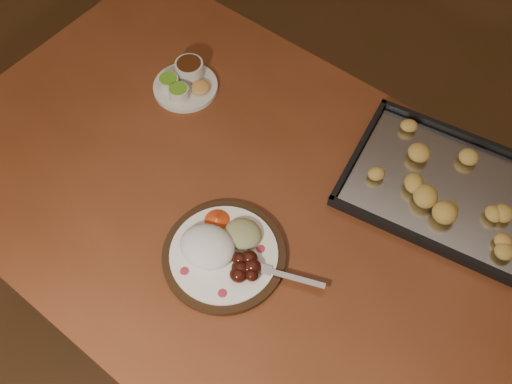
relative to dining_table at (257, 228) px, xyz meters
The scene contains 5 objects.
ground 0.71m from the dining_table, 150.82° to the left, with size 4.00×4.00×0.00m, color brown.
dining_table is the anchor object (origin of this frame).
dinner_plate 0.18m from the dining_table, 94.55° to the right, with size 0.34×0.25×0.06m.
condiment_saucer 0.41m from the dining_table, 144.60° to the left, with size 0.16×0.16×0.05m.
baking_tray 0.43m from the dining_table, 33.15° to the left, with size 0.43×0.32×0.04m.
Camera 1 is at (0.53, -0.69, 1.82)m, focal length 40.00 mm.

